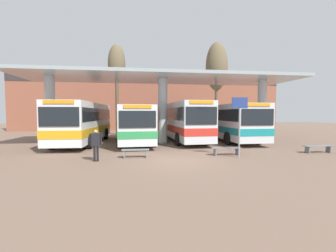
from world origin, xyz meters
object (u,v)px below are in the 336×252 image
object	(u,v)px
parked_car_street	(173,123)
waiting_bench_near_pillar	(226,149)
transit_bus_center_bay	(135,122)
pedestrian_waiting	(96,142)
poplar_tree_behind_left	(217,67)
info_sign_platform	(240,115)
transit_bus_left_bay	(83,121)
waiting_bench_mid_platform	(135,152)
poplar_tree_behind_right	(117,66)
transit_bus_right_bay	(183,120)
transit_bus_far_right_bay	(227,121)
waiting_bench_far_platform	(318,147)

from	to	relation	value
parked_car_street	waiting_bench_near_pillar	bearing A→B (deg)	-86.07
transit_bus_center_bay	parked_car_street	world-z (taller)	transit_bus_center_bay
pedestrian_waiting	poplar_tree_behind_left	world-z (taller)	poplar_tree_behind_left
parked_car_street	info_sign_platform	bearing A→B (deg)	-84.84
transit_bus_left_bay	pedestrian_waiting	distance (m)	7.95
waiting_bench_mid_platform	info_sign_platform	distance (m)	6.14
transit_bus_center_bay	info_sign_platform	world-z (taller)	info_sign_platform
pedestrian_waiting	transit_bus_left_bay	bearing A→B (deg)	105.37
poplar_tree_behind_right	parked_car_street	size ratio (longest dim) A/B	2.28
transit_bus_right_bay	poplar_tree_behind_right	distance (m)	11.74
transit_bus_far_right_bay	poplar_tree_behind_right	xyz separation A→B (m)	(-10.72, 7.45, 6.34)
transit_bus_center_bay	poplar_tree_behind_left	size ratio (longest dim) A/B	0.99
info_sign_platform	pedestrian_waiting	distance (m)	7.86
waiting_bench_far_platform	info_sign_platform	size ratio (longest dim) A/B	0.55
transit_bus_center_bay	poplar_tree_behind_left	world-z (taller)	poplar_tree_behind_left
poplar_tree_behind_left	pedestrian_waiting	bearing A→B (deg)	-129.27
info_sign_platform	poplar_tree_behind_right	xyz separation A→B (m)	(-8.01, 15.79, 5.78)
transit_bus_left_bay	parked_car_street	size ratio (longest dim) A/B	2.21
transit_bus_left_bay	transit_bus_center_bay	bearing A→B (deg)	-173.90
waiting_bench_near_pillar	poplar_tree_behind_left	world-z (taller)	poplar_tree_behind_left
transit_bus_left_bay	poplar_tree_behind_left	size ratio (longest dim) A/B	0.95
waiting_bench_near_pillar	waiting_bench_mid_platform	world-z (taller)	same
transit_bus_far_right_bay	waiting_bench_near_pillar	distance (m)	8.32
info_sign_platform	transit_bus_right_bay	bearing A→B (deg)	100.36
waiting_bench_far_platform	poplar_tree_behind_right	size ratio (longest dim) A/B	0.17
waiting_bench_near_pillar	transit_bus_center_bay	bearing A→B (deg)	127.22
transit_bus_right_bay	waiting_bench_far_platform	distance (m)	10.46
transit_bus_center_bay	transit_bus_right_bay	bearing A→B (deg)	-176.22
transit_bus_right_bay	waiting_bench_mid_platform	size ratio (longest dim) A/B	6.88
poplar_tree_behind_left	waiting_bench_near_pillar	bearing A→B (deg)	-107.37
waiting_bench_far_platform	transit_bus_right_bay	bearing A→B (deg)	133.48
transit_bus_left_bay	transit_bus_right_bay	xyz separation A→B (m)	(8.54, 0.68, 0.03)
poplar_tree_behind_left	poplar_tree_behind_right	world-z (taller)	poplar_tree_behind_left
waiting_bench_mid_platform	waiting_bench_far_platform	distance (m)	11.34
transit_bus_far_right_bay	waiting_bench_far_platform	bearing A→B (deg)	110.70
transit_bus_far_right_bay	info_sign_platform	xyz separation A→B (m)	(-2.70, -8.34, 0.57)
waiting_bench_far_platform	pedestrian_waiting	bearing A→B (deg)	-176.86
info_sign_platform	parked_car_street	size ratio (longest dim) A/B	0.72
waiting_bench_mid_platform	waiting_bench_near_pillar	bearing A→B (deg)	0.00
pedestrian_waiting	transit_bus_far_right_bay	bearing A→B (deg)	36.79
transit_bus_center_bay	poplar_tree_behind_right	bearing A→B (deg)	-76.51
waiting_bench_mid_platform	poplar_tree_behind_right	bearing A→B (deg)	98.62
transit_bus_left_bay	transit_bus_right_bay	distance (m)	8.57
transit_bus_center_bay	transit_bus_left_bay	bearing A→B (deg)	1.17
transit_bus_left_bay	transit_bus_center_bay	xyz separation A→B (m)	(4.26, 0.24, -0.14)
transit_bus_left_bay	parked_car_street	xyz separation A→B (m)	(9.40, 11.87, -0.75)
transit_bus_far_right_bay	poplar_tree_behind_right	distance (m)	14.51
pedestrian_waiting	poplar_tree_behind_right	distance (m)	17.30
waiting_bench_mid_platform	info_sign_platform	bearing A→B (deg)	-7.64
transit_bus_center_bay	pedestrian_waiting	distance (m)	8.07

